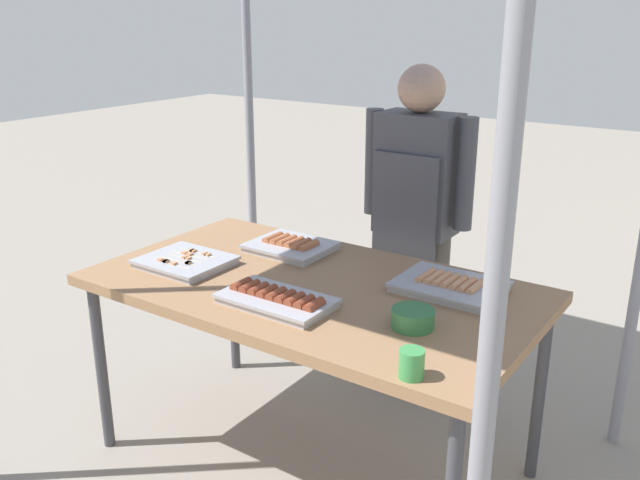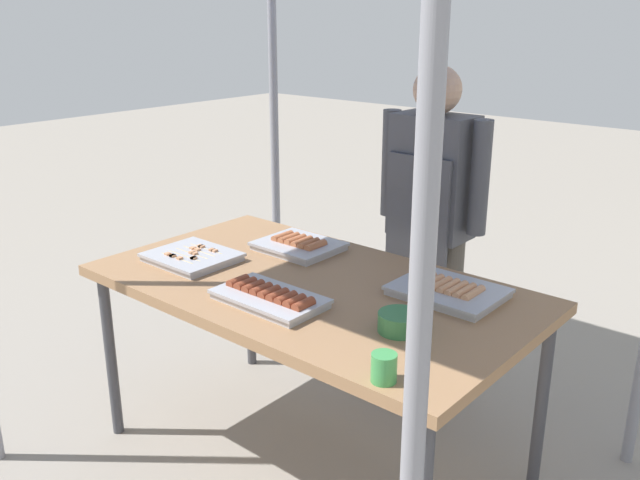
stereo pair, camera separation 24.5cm
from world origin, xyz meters
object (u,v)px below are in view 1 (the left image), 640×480
Objects in this scene: stall_table at (312,296)px; condiment_bowl at (413,318)px; tray_meat_skewers at (185,262)px; drink_cup_near_edge at (412,364)px; tray_grilled_sausages at (450,286)px; vendor_woman at (416,206)px; tray_pork_links at (276,299)px; tray_spring_rolls at (291,246)px.

stall_table is 0.49m from condiment_bowl.
drink_cup_near_edge reaches higher than tray_meat_skewers.
drink_cup_near_edge is at bearing -13.34° from tray_meat_skewers.
drink_cup_near_edge is (0.16, -0.61, 0.02)m from tray_grilled_sausages.
condiment_bowl reaches higher than tray_grilled_sausages.
vendor_woman reaches higher than condiment_bowl.
tray_grilled_sausages is (0.44, 0.21, 0.07)m from stall_table.
tray_grilled_sausages is 1.12× the size of tray_meat_skewers.
tray_pork_links is at bearing 164.06° from drink_cup_near_edge.
condiment_bowl is (0.74, -0.36, 0.01)m from tray_spring_rolls.
condiment_bowl is 1.68× the size of drink_cup_near_edge.
stall_table is at bearing 146.71° from drink_cup_near_edge.
tray_spring_rolls reaches higher than tray_grilled_sausages.
vendor_woman reaches higher than drink_cup_near_edge.
tray_grilled_sausages is at bearing 127.13° from vendor_woman.
vendor_woman is at bearing 127.13° from tray_grilled_sausages.
condiment_bowl is 0.99m from vendor_woman.
vendor_woman reaches higher than tray_meat_skewers.
tray_spring_rolls is 0.82m from condiment_bowl.
drink_cup_near_edge is (1.10, -0.26, 0.02)m from tray_meat_skewers.
tray_grilled_sausages is at bearing 94.47° from condiment_bowl.
tray_pork_links reaches higher than tray_grilled_sausages.
tray_pork_links reaches higher than tray_meat_skewers.
tray_meat_skewers is 0.22× the size of vendor_woman.
stall_table is 0.24m from tray_pork_links.
tray_meat_skewers reaches higher than stall_table.
tray_spring_rolls reaches higher than tray_meat_skewers.
tray_spring_rolls is (-0.29, 0.46, -0.00)m from tray_pork_links.
tray_spring_rolls is at bearing 154.25° from condiment_bowl.
tray_meat_skewers is at bearing -121.85° from tray_spring_rolls.
vendor_woman is (0.01, 0.99, 0.09)m from tray_pork_links.
tray_meat_skewers is at bearing -165.16° from stall_table.
tray_pork_links is at bearing -86.28° from stall_table.
drink_cup_near_edge is (0.87, -0.63, 0.02)m from tray_spring_rolls.
vendor_woman reaches higher than stall_table.
tray_grilled_sausages is at bearing 25.99° from stall_table.
condiment_bowl is (0.03, -0.33, 0.01)m from tray_grilled_sausages.
tray_pork_links is at bearing -133.85° from tray_grilled_sausages.
vendor_woman is at bearing 59.61° from tray_meat_skewers.
tray_meat_skewers is at bearing -179.19° from condiment_bowl.
tray_pork_links reaches higher than tray_spring_rolls.
stall_table is 4.95× the size of tray_spring_rolls.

